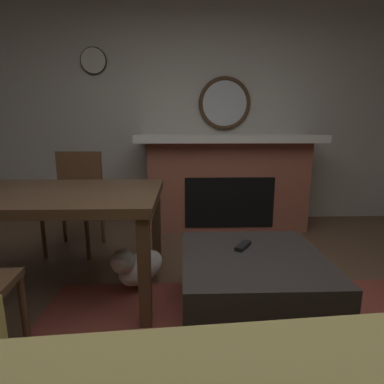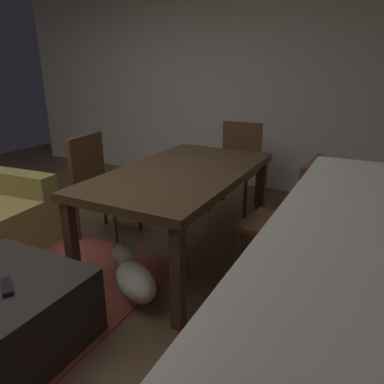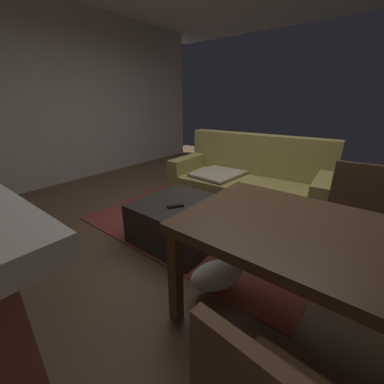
{
  "view_description": "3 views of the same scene",
  "coord_description": "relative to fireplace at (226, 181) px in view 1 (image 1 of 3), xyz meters",
  "views": [
    {
      "loc": [
        0.1,
        1.18,
        1.16
      ],
      "look_at": [
        0.05,
        -0.53,
        0.8
      ],
      "focal_mm": 28.54,
      "sensor_mm": 36.0,
      "label": 1
    },
    {
      "loc": [
        -1.23,
        -2.16,
        1.5
      ],
      "look_at": [
        0.67,
        -1.17,
        0.75
      ],
      "focal_mm": 33.57,
      "sensor_mm": 36.0,
      "label": 2
    },
    {
      "loc": [
        1.16,
        -2.16,
        1.4
      ],
      "look_at": [
        -0.07,
        -0.6,
        0.63
      ],
      "focal_mm": 22.51,
      "sensor_mm": 36.0,
      "label": 3
    }
  ],
  "objects": [
    {
      "name": "wall_clock",
      "position": [
        1.53,
        -0.29,
        1.37
      ],
      "size": [
        0.31,
        0.03,
        0.31
      ],
      "color": "silver"
    },
    {
      "name": "fireplace",
      "position": [
        0.0,
        0.0,
        0.0
      ],
      "size": [
        2.02,
        0.76,
        1.08
      ],
      "color": "#9E5642",
      "rests_on": "ground"
    },
    {
      "name": "round_wall_mirror",
      "position": [
        -0.0,
        -0.29,
        0.89
      ],
      "size": [
        0.63,
        0.05,
        0.63
      ],
      "color": "#4C331E"
    },
    {
      "name": "tv_remote",
      "position": [
        0.14,
        1.73,
        -0.11
      ],
      "size": [
        0.13,
        0.16,
        0.02
      ],
      "primitive_type": "cube",
      "rotation": [
        0.0,
        0.0,
        -0.57
      ],
      "color": "black",
      "rests_on": "ottoman_coffee_table"
    },
    {
      "name": "small_dog",
      "position": [
        0.84,
        1.47,
        -0.36
      ],
      "size": [
        0.41,
        0.48,
        0.31
      ],
      "color": "silver",
      "rests_on": "ground"
    },
    {
      "name": "ottoman_coffee_table",
      "position": [
        0.1,
        1.85,
        -0.33
      ],
      "size": [
        0.83,
        0.83,
        0.42
      ],
      "primitive_type": "cube",
      "color": "#2D2826",
      "rests_on": "ground"
    },
    {
      "name": "wall_back_fireplace_side",
      "position": [
        0.41,
        -0.38,
        0.88
      ],
      "size": [
        6.84,
        0.12,
        2.84
      ],
      "primitive_type": "cube",
      "color": "beige",
      "rests_on": "ground"
    },
    {
      "name": "dining_table",
      "position": [
        1.54,
        1.48,
        0.12
      ],
      "size": [
        1.74,
        0.94,
        0.74
      ],
      "color": "#513823",
      "rests_on": "ground"
    },
    {
      "name": "dining_chair_south",
      "position": [
        1.53,
        0.62,
        -0.02
      ],
      "size": [
        0.48,
        0.48,
        0.93
      ],
      "color": "brown",
      "rests_on": "ground"
    }
  ]
}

